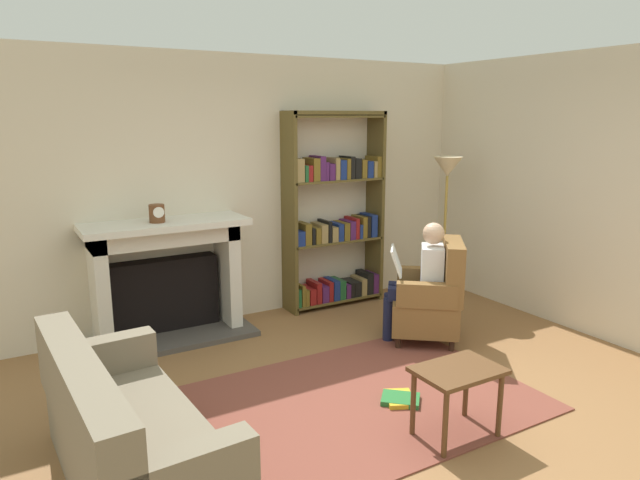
{
  "coord_description": "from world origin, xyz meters",
  "views": [
    {
      "loc": [
        -2.31,
        -2.93,
        2.1
      ],
      "look_at": [
        0.1,
        1.2,
        1.05
      ],
      "focal_mm": 31.95,
      "sensor_mm": 36.0,
      "label": 1
    }
  ],
  "objects_px": {
    "mantel_clock": "(157,213)",
    "bookshelf": "(335,216)",
    "armchair_reading": "(433,298)",
    "sofa_floral": "(126,439)",
    "floor_lamp": "(447,180)",
    "side_table": "(458,380)",
    "seated_reader": "(421,277)",
    "fireplace": "(166,276)"
  },
  "relations": [
    {
      "from": "bookshelf",
      "to": "armchair_reading",
      "type": "xyz_separation_m",
      "value": [
        0.22,
        -1.39,
        -0.59
      ]
    },
    {
      "from": "bookshelf",
      "to": "side_table",
      "type": "height_order",
      "value": "bookshelf"
    },
    {
      "from": "sofa_floral",
      "to": "floor_lamp",
      "type": "distance_m",
      "value": 4.38
    },
    {
      "from": "bookshelf",
      "to": "floor_lamp",
      "type": "relative_size",
      "value": 1.3
    },
    {
      "from": "fireplace",
      "to": "armchair_reading",
      "type": "distance_m",
      "value": 2.53
    },
    {
      "from": "sofa_floral",
      "to": "mantel_clock",
      "type": "bearing_deg",
      "value": -23.45
    },
    {
      "from": "fireplace",
      "to": "seated_reader",
      "type": "distance_m",
      "value": 2.41
    },
    {
      "from": "seated_reader",
      "to": "floor_lamp",
      "type": "relative_size",
      "value": 0.69
    },
    {
      "from": "fireplace",
      "to": "armchair_reading",
      "type": "xyz_separation_m",
      "value": [
        2.13,
        -1.35,
        -0.18
      ]
    },
    {
      "from": "fireplace",
      "to": "side_table",
      "type": "distance_m",
      "value": 2.96
    },
    {
      "from": "floor_lamp",
      "to": "mantel_clock",
      "type": "bearing_deg",
      "value": 172.89
    },
    {
      "from": "armchair_reading",
      "to": "seated_reader",
      "type": "height_order",
      "value": "seated_reader"
    },
    {
      "from": "bookshelf",
      "to": "floor_lamp",
      "type": "distance_m",
      "value": 1.31
    },
    {
      "from": "armchair_reading",
      "to": "sofa_floral",
      "type": "bearing_deg",
      "value": -35.55
    },
    {
      "from": "mantel_clock",
      "to": "sofa_floral",
      "type": "height_order",
      "value": "mantel_clock"
    },
    {
      "from": "mantel_clock",
      "to": "sofa_floral",
      "type": "distance_m",
      "value": 2.41
    },
    {
      "from": "fireplace",
      "to": "floor_lamp",
      "type": "relative_size",
      "value": 0.93
    },
    {
      "from": "bookshelf",
      "to": "armchair_reading",
      "type": "distance_m",
      "value": 1.52
    },
    {
      "from": "mantel_clock",
      "to": "floor_lamp",
      "type": "height_order",
      "value": "floor_lamp"
    },
    {
      "from": "fireplace",
      "to": "mantel_clock",
      "type": "relative_size",
      "value": 9.35
    },
    {
      "from": "fireplace",
      "to": "bookshelf",
      "type": "bearing_deg",
      "value": 1.02
    },
    {
      "from": "bookshelf",
      "to": "armchair_reading",
      "type": "relative_size",
      "value": 2.21
    },
    {
      "from": "fireplace",
      "to": "mantel_clock",
      "type": "height_order",
      "value": "mantel_clock"
    },
    {
      "from": "armchair_reading",
      "to": "mantel_clock",
      "type": "bearing_deg",
      "value": -80.88
    },
    {
      "from": "mantel_clock",
      "to": "seated_reader",
      "type": "bearing_deg",
      "value": -29.12
    },
    {
      "from": "bookshelf",
      "to": "side_table",
      "type": "distance_m",
      "value": 2.91
    },
    {
      "from": "sofa_floral",
      "to": "side_table",
      "type": "xyz_separation_m",
      "value": [
        2.0,
        -0.52,
        0.09
      ]
    },
    {
      "from": "bookshelf",
      "to": "mantel_clock",
      "type": "bearing_deg",
      "value": -176.07
    },
    {
      "from": "fireplace",
      "to": "sofa_floral",
      "type": "xyz_separation_m",
      "value": [
        -0.85,
        -2.19,
        -0.28
      ]
    },
    {
      "from": "fireplace",
      "to": "bookshelf",
      "type": "xyz_separation_m",
      "value": [
        1.9,
        0.03,
        0.41
      ]
    },
    {
      "from": "armchair_reading",
      "to": "seated_reader",
      "type": "bearing_deg",
      "value": -90.0
    },
    {
      "from": "bookshelf",
      "to": "armchair_reading",
      "type": "bearing_deg",
      "value": -80.79
    },
    {
      "from": "fireplace",
      "to": "mantel_clock",
      "type": "distance_m",
      "value": 0.64
    },
    {
      "from": "sofa_floral",
      "to": "side_table",
      "type": "relative_size",
      "value": 3.1
    },
    {
      "from": "armchair_reading",
      "to": "floor_lamp",
      "type": "xyz_separation_m",
      "value": [
        0.91,
        0.86,
        0.98
      ]
    },
    {
      "from": "sofa_floral",
      "to": "floor_lamp",
      "type": "height_order",
      "value": "floor_lamp"
    },
    {
      "from": "mantel_clock",
      "to": "armchair_reading",
      "type": "relative_size",
      "value": 0.17
    },
    {
      "from": "bookshelf",
      "to": "seated_reader",
      "type": "bearing_deg",
      "value": -84.21
    },
    {
      "from": "bookshelf",
      "to": "armchair_reading",
      "type": "height_order",
      "value": "bookshelf"
    },
    {
      "from": "mantel_clock",
      "to": "bookshelf",
      "type": "distance_m",
      "value": 2.0
    },
    {
      "from": "side_table",
      "to": "floor_lamp",
      "type": "bearing_deg",
      "value": 49.71
    },
    {
      "from": "mantel_clock",
      "to": "bookshelf",
      "type": "bearing_deg",
      "value": 3.93
    }
  ]
}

